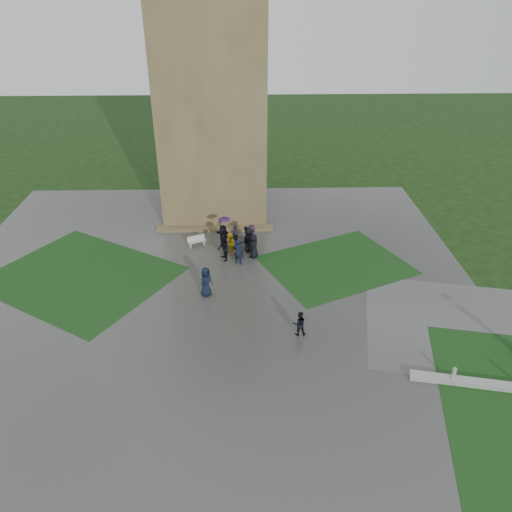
{
  "coord_description": "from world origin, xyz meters",
  "views": [
    {
      "loc": [
        2.24,
        -24.08,
        17.37
      ],
      "look_at": [
        3.02,
        4.32,
        1.2
      ],
      "focal_mm": 35.0,
      "sensor_mm": 36.0,
      "label": 1
    }
  ],
  "objects_px": {
    "bench": "(196,241)",
    "pedestrian_near": "(299,323)",
    "tower": "(213,99)",
    "pedestrian_mid": "(206,282)"
  },
  "relations": [
    {
      "from": "bench",
      "to": "pedestrian_mid",
      "type": "distance_m",
      "value": 6.56
    },
    {
      "from": "bench",
      "to": "pedestrian_near",
      "type": "distance_m",
      "value": 12.27
    },
    {
      "from": "pedestrian_mid",
      "to": "tower",
      "type": "bearing_deg",
      "value": 34.62
    },
    {
      "from": "bench",
      "to": "pedestrian_near",
      "type": "bearing_deg",
      "value": -82.34
    },
    {
      "from": "bench",
      "to": "tower",
      "type": "bearing_deg",
      "value": 56.24
    },
    {
      "from": "tower",
      "to": "pedestrian_mid",
      "type": "xyz_separation_m",
      "value": [
        -0.11,
        -13.38,
        -8.02
      ]
    },
    {
      "from": "pedestrian_near",
      "to": "tower",
      "type": "bearing_deg",
      "value": -75.11
    },
    {
      "from": "pedestrian_mid",
      "to": "pedestrian_near",
      "type": "bearing_deg",
      "value": -92.0
    },
    {
      "from": "pedestrian_mid",
      "to": "pedestrian_near",
      "type": "xyz_separation_m",
      "value": [
        5.31,
        -4.02,
        -0.23
      ]
    },
    {
      "from": "tower",
      "to": "pedestrian_near",
      "type": "height_order",
      "value": "tower"
    }
  ]
}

